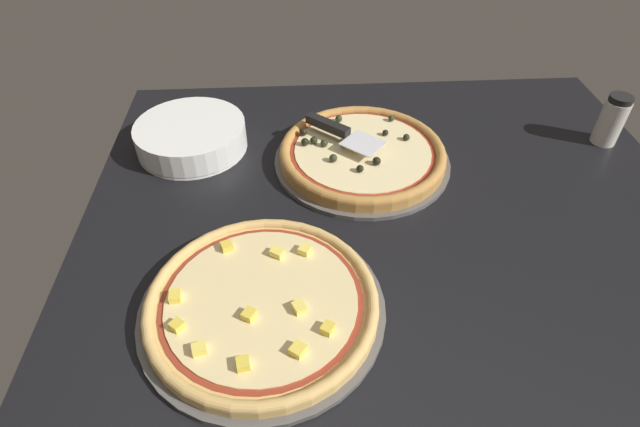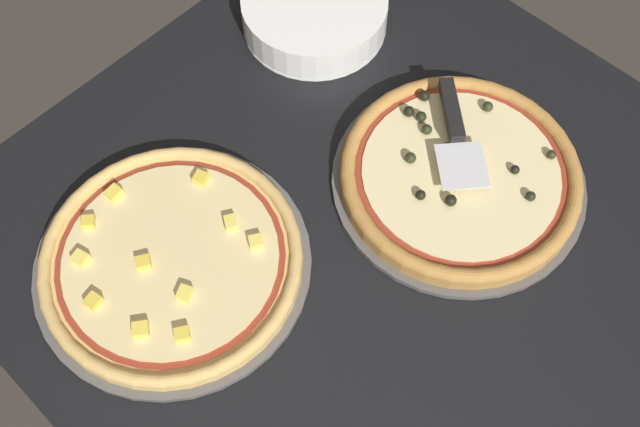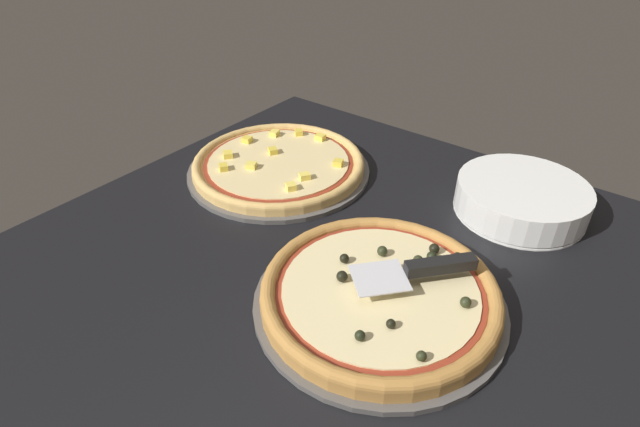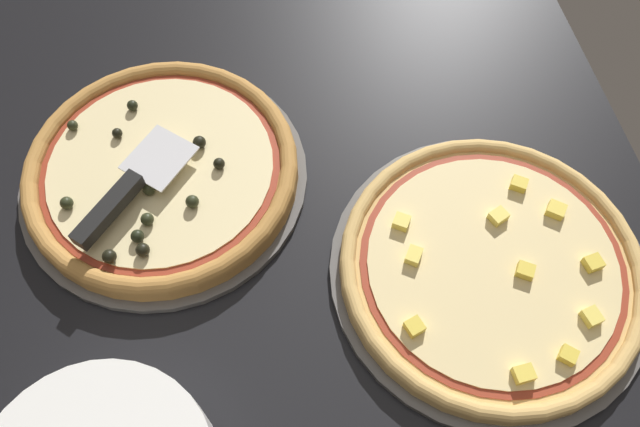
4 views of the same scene
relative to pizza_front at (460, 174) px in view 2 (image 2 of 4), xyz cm
name	(u,v)px [view 2 (image 2 of 4)]	position (x,y,z in cm)	size (l,w,h in cm)	color
ground_plane	(418,268)	(-4.55, 14.65, -4.46)	(125.22, 103.50, 3.60)	black
pizza_pan_front	(458,182)	(-0.03, 0.02, -2.16)	(39.50, 39.50, 1.00)	#565451
pizza_front	(460,174)	(0.00, 0.00, 0.00)	(37.13, 37.13, 4.28)	#B77F3D
pizza_pan_back	(173,264)	(21.41, 40.00, -2.16)	(40.68, 40.68, 1.00)	#565451
pizza_back	(171,259)	(21.42, 40.01, -0.41)	(38.24, 38.24, 3.18)	#DBAD60
serving_spatula	(454,122)	(5.71, -4.69, 3.42)	(17.74, 16.42, 2.00)	silver
plate_stack	(315,13)	(38.91, -8.26, 0.49)	(25.34, 25.34, 6.30)	white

